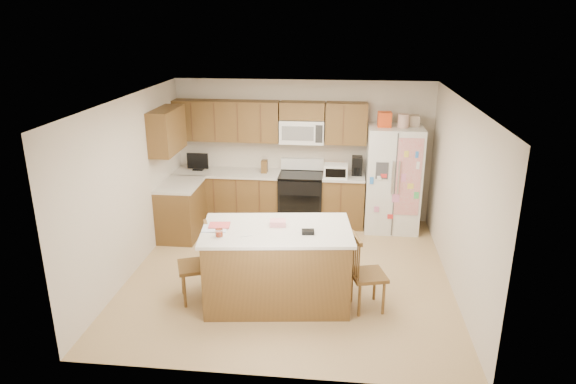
# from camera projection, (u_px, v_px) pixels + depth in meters

# --- Properties ---
(ground) EXTENTS (4.50, 4.50, 0.00)m
(ground) POSITION_uv_depth(u_px,v_px,m) (289.00, 273.00, 7.41)
(ground) COLOR tan
(ground) RESTS_ON ground
(room_shell) EXTENTS (4.60, 4.60, 2.52)m
(room_shell) POSITION_uv_depth(u_px,v_px,m) (290.00, 178.00, 6.95)
(room_shell) COLOR beige
(room_shell) RESTS_ON ground
(cabinetry) EXTENTS (3.36, 1.56, 2.15)m
(cabinetry) POSITION_uv_depth(u_px,v_px,m) (244.00, 175.00, 8.90)
(cabinetry) COLOR brown
(cabinetry) RESTS_ON ground
(stove) EXTENTS (0.76, 0.65, 1.13)m
(stove) POSITION_uv_depth(u_px,v_px,m) (301.00, 198.00, 9.08)
(stove) COLOR black
(stove) RESTS_ON ground
(refrigerator) EXTENTS (0.90, 0.79, 2.04)m
(refrigerator) POSITION_uv_depth(u_px,v_px,m) (393.00, 178.00, 8.72)
(refrigerator) COLOR white
(refrigerator) RESTS_ON ground
(island) EXTENTS (1.97, 1.29, 1.11)m
(island) POSITION_uv_depth(u_px,v_px,m) (277.00, 265.00, 6.54)
(island) COLOR brown
(island) RESTS_ON ground
(windsor_chair_left) EXTENTS (0.55, 0.56, 1.02)m
(windsor_chair_left) POSITION_uv_depth(u_px,v_px,m) (197.00, 265.00, 6.61)
(windsor_chair_left) COLOR brown
(windsor_chair_left) RESTS_ON ground
(windsor_chair_back) EXTENTS (0.45, 0.43, 0.90)m
(windsor_chair_back) POSITION_uv_depth(u_px,v_px,m) (287.00, 247.00, 7.26)
(windsor_chair_back) COLOR brown
(windsor_chair_back) RESTS_ON ground
(windsor_chair_right) EXTENTS (0.51, 0.53, 1.00)m
(windsor_chair_right) POSITION_uv_depth(u_px,v_px,m) (366.00, 274.00, 6.39)
(windsor_chair_right) COLOR brown
(windsor_chair_right) RESTS_ON ground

